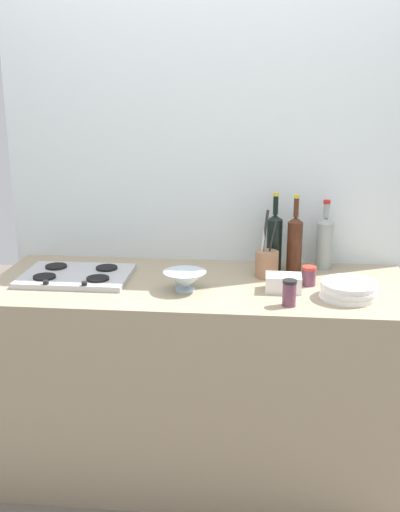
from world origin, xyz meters
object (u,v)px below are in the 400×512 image
at_px(wine_bottle_leftmost, 295,243).
at_px(mixing_bowl, 185,280).
at_px(plate_stack, 348,290).
at_px(condiment_jar_front, 289,293).
at_px(wine_bottle_mid_right, 325,241).
at_px(condiment_jar_rear, 309,276).
at_px(butter_dish, 283,283).
at_px(stovetop_hob, 76,276).
at_px(utensil_crock, 267,263).
at_px(wine_bottle_mid_left, 274,241).

xyz_separation_m(wine_bottle_leftmost, mixing_bowl, (-0.46, -0.31, -0.09)).
distance_m(plate_stack, condiment_jar_front, 0.26).
xyz_separation_m(wine_bottle_mid_right, condiment_jar_rear, (-0.09, -0.25, -0.09)).
bearing_deg(mixing_bowl, butter_dish, 5.20).
bearing_deg(plate_stack, condiment_jar_front, -155.57).
bearing_deg(wine_bottle_leftmost, mixing_bowl, -146.05).
bearing_deg(stovetop_hob, utensil_crock, 7.28).
relative_size(plate_stack, wine_bottle_leftmost, 0.65).
xyz_separation_m(stovetop_hob, condiment_jar_front, (0.91, -0.24, 0.04)).
distance_m(wine_bottle_mid_right, condiment_jar_front, 0.54).
bearing_deg(wine_bottle_leftmost, butter_dish, -101.69).
xyz_separation_m(stovetop_hob, utensil_crock, (0.83, 0.11, 0.05)).
relative_size(stovetop_hob, utensil_crock, 1.56).
relative_size(butter_dish, utensil_crock, 0.49).
xyz_separation_m(stovetop_hob, plate_stack, (1.15, -0.13, 0.02)).
height_order(stovetop_hob, wine_bottle_leftmost, wine_bottle_leftmost).
distance_m(wine_bottle_leftmost, condiment_jar_rear, 0.22).
height_order(wine_bottle_leftmost, utensil_crock, wine_bottle_leftmost).
bearing_deg(wine_bottle_leftmost, wine_bottle_mid_right, 24.03).
relative_size(plate_stack, wine_bottle_mid_left, 0.64).
distance_m(stovetop_hob, plate_stack, 1.16).
bearing_deg(utensil_crock, mixing_bowl, -147.41).
bearing_deg(mixing_bowl, wine_bottle_leftmost, 33.95).
bearing_deg(stovetop_hob, wine_bottle_leftmost, 11.90).
distance_m(wine_bottle_leftmost, wine_bottle_mid_right, 0.15).
distance_m(plate_stack, wine_bottle_mid_right, 0.41).
relative_size(wine_bottle_mid_right, condiment_jar_front, 3.08).
xyz_separation_m(wine_bottle_leftmost, utensil_crock, (-0.12, -0.09, -0.07)).
bearing_deg(wine_bottle_leftmost, condiment_jar_rear, -74.42).
distance_m(wine_bottle_mid_right, butter_dish, 0.40).
height_order(stovetop_hob, mixing_bowl, mixing_bowl).
xyz_separation_m(wine_bottle_mid_right, mixing_bowl, (-0.60, -0.37, -0.08)).
distance_m(wine_bottle_mid_right, condiment_jar_rear, 0.28).
height_order(stovetop_hob, condiment_jar_front, condiment_jar_front).
height_order(plate_stack, wine_bottle_mid_right, wine_bottle_mid_right).
relative_size(butter_dish, condiment_jar_rear, 1.77).
xyz_separation_m(plate_stack, butter_dish, (-0.25, 0.06, 0.00)).
xyz_separation_m(wine_bottle_mid_right, butter_dish, (-0.20, -0.34, -0.09)).
bearing_deg(wine_bottle_mid_right, condiment_jar_rear, -108.83).
relative_size(stovetop_hob, wine_bottle_mid_right, 1.46).
bearing_deg(condiment_jar_front, plate_stack, 24.43).
relative_size(wine_bottle_leftmost, utensil_crock, 1.18).
relative_size(plate_stack, mixing_bowl, 1.28).
bearing_deg(mixing_bowl, wine_bottle_mid_left, 41.73).
bearing_deg(condiment_jar_rear, condiment_jar_front, -110.48).
relative_size(wine_bottle_leftmost, condiment_jar_front, 3.41).
relative_size(wine_bottle_leftmost, wine_bottle_mid_right, 1.11).
height_order(plate_stack, wine_bottle_mid_left, wine_bottle_mid_left).
xyz_separation_m(wine_bottle_mid_left, condiment_jar_front, (0.05, -0.46, -0.08)).
distance_m(wine_bottle_leftmost, wine_bottle_mid_left, 0.09).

